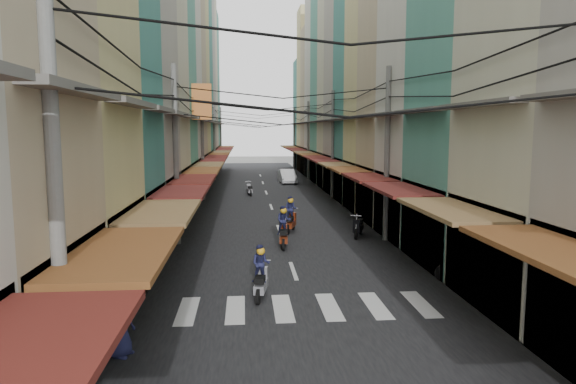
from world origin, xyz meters
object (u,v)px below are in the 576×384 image
white_car (287,183)px  traffic_sign (444,214)px  market_umbrella (487,216)px  bicycle (423,243)px

white_car → traffic_sign: traffic_sign is taller
white_car → traffic_sign: bearing=-86.0°
market_umbrella → traffic_sign: bearing=104.8°
white_car → traffic_sign: size_ratio=1.74×
white_car → traffic_sign: (3.49, -31.08, 2.03)m
white_car → bicycle: size_ratio=2.74×
white_car → bicycle: 27.59m
market_umbrella → white_car: bearing=97.0°
white_car → market_umbrella: (4.10, -33.38, 2.33)m
bicycle → market_umbrella: 6.53m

